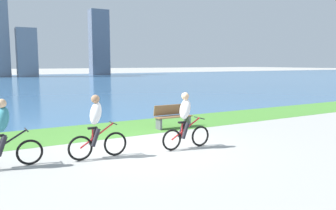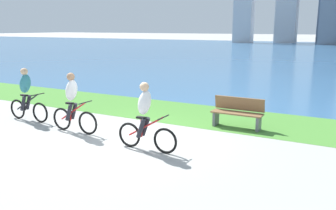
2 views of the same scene
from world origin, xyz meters
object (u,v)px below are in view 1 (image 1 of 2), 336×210
at_px(cyclist_trailing, 97,127).
at_px(bench_near_path, 173,116).
at_px(cyclist_distant_rear, 4,134).
at_px(cyclist_lead, 185,121).

xyz_separation_m(cyclist_trailing, bench_near_path, (3.95, 2.65, -0.39)).
distance_m(cyclist_trailing, bench_near_path, 4.77).
height_order(cyclist_trailing, cyclist_distant_rear, cyclist_trailing).
distance_m(cyclist_trailing, cyclist_distant_rear, 2.20).
distance_m(cyclist_lead, cyclist_distant_rear, 4.81).
bearing_deg(cyclist_distant_rear, cyclist_trailing, -7.05).
bearing_deg(cyclist_trailing, cyclist_distant_rear, 172.95).
relative_size(cyclist_lead, bench_near_path, 1.11).
bearing_deg(cyclist_trailing, bench_near_path, 33.82).
distance_m(cyclist_lead, bench_near_path, 3.28).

